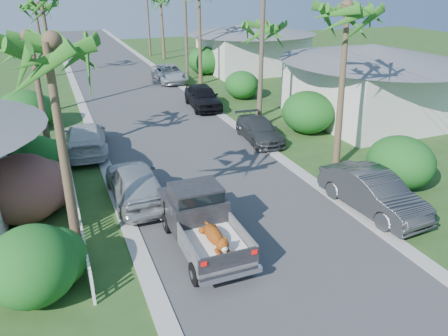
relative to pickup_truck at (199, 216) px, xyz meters
name	(u,v)px	position (x,y,z in m)	size (l,w,h in m)	color
ground	(280,259)	(2.14, -2.01, -1.01)	(120.00, 120.00, 0.00)	#25481B
road	(133,92)	(2.14, 22.99, -1.00)	(8.00, 100.00, 0.02)	#38383A
curb_left	(79,97)	(-2.16, 22.99, -0.98)	(0.60, 100.00, 0.06)	#A5A39E
curb_right	(184,88)	(6.44, 22.99, -0.98)	(0.60, 100.00, 0.06)	#A5A39E
pickup_truck	(199,216)	(0.00, 0.00, 0.00)	(1.98, 5.12, 2.06)	black
parked_car_rn	(373,192)	(7.14, -0.43, -0.20)	(1.71, 4.90, 1.61)	#2F3234
parked_car_rm	(259,130)	(6.62, 8.71, -0.38)	(1.77, 4.35, 1.26)	#313436
parked_car_rf	(203,97)	(5.90, 16.46, -0.19)	(1.95, 4.84, 1.65)	black
parked_car_rd	(169,73)	(6.01, 25.87, -0.26)	(2.48, 5.37, 1.49)	silver
parked_car_ln	(135,183)	(-1.46, 3.90, -0.17)	(1.98, 4.92, 1.68)	#B7BBBF
parked_car_lf	(86,138)	(-2.78, 10.54, -0.23)	(2.18, 5.36, 1.56)	silver
palm_l_a	(46,43)	(-4.06, 0.99, 5.92)	(4.40, 4.40, 8.20)	brown
palm_l_b	(30,37)	(-4.66, 9.99, 5.14)	(4.40, 4.40, 7.40)	brown
palm_l_d	(35,5)	(-4.36, 31.99, 5.43)	(4.40, 4.40, 7.70)	brown
palm_r_a	(350,8)	(8.44, 3.99, 6.41)	(4.40, 4.40, 8.70)	brown
palm_r_b	(262,25)	(8.74, 12.99, 4.94)	(4.40, 4.40, 7.20)	brown
shrub_l_a	(32,265)	(-5.36, -1.01, 0.09)	(2.60, 2.86, 2.20)	#154C1B
shrub_l_b	(23,189)	(-5.66, 3.99, 0.29)	(3.00, 3.30, 2.60)	#BC1A4B
shrub_l_c	(35,158)	(-5.26, 7.99, -0.01)	(2.40, 2.64, 2.00)	#154C1B
shrub_l_d	(24,110)	(-5.86, 15.99, 0.19)	(3.20, 3.52, 2.40)	#154C1B
shrub_r_a	(400,162)	(9.74, 0.99, 0.14)	(2.80, 3.08, 2.30)	#154C1B
shrub_r_b	(308,112)	(9.94, 8.99, 0.24)	(3.00, 3.30, 2.50)	#154C1B
shrub_r_c	(242,85)	(9.64, 17.99, 0.04)	(2.60, 2.86, 2.10)	#154C1B
shrub_r_d	(205,61)	(10.14, 27.99, 0.29)	(3.20, 3.52, 2.60)	#154C1B
picket_fence	(77,205)	(-3.86, 3.49, -0.51)	(0.10, 11.00, 1.00)	white
house_right_near	(369,85)	(15.14, 9.99, 1.21)	(8.00, 9.00, 4.80)	silver
house_right_far	(251,49)	(15.14, 27.99, 1.11)	(9.00, 8.00, 4.60)	silver
utility_pole_b	(262,52)	(7.74, 10.99, 3.59)	(1.60, 0.26, 9.00)	brown
utility_pole_c	(186,28)	(7.74, 25.99, 3.59)	(1.60, 0.26, 9.00)	brown
utility_pole_d	(148,16)	(7.74, 40.99, 3.59)	(1.60, 0.26, 9.00)	brown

